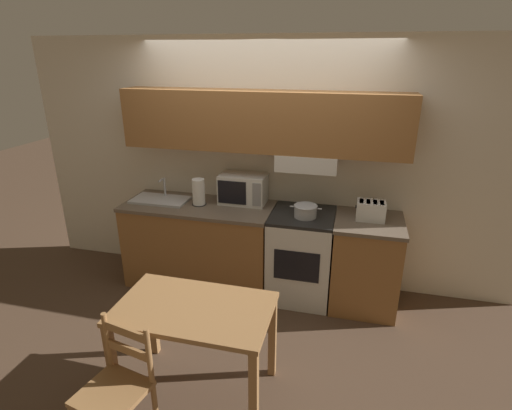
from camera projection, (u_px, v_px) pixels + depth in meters
ground_plane at (264, 273)px, 4.61m from camera, size 16.00×16.00×0.00m
wall_back at (265, 147)px, 4.02m from camera, size 5.20×0.38×2.55m
lower_counter_main at (200, 244)px, 4.30m from camera, size 1.56×0.67×0.91m
lower_counter_right_stub at (365, 263)px, 3.91m from camera, size 0.64×0.67×0.91m
stove_range at (301, 255)px, 4.05m from camera, size 0.62×0.65×0.91m
cooking_pot at (305, 211)px, 3.80m from camera, size 0.30×0.23×0.12m
microwave at (243, 189)px, 4.13m from camera, size 0.48×0.29×0.31m
toaster at (371, 210)px, 3.74m from camera, size 0.27×0.19×0.18m
sink_basin at (160, 199)px, 4.23m from camera, size 0.59×0.33×0.22m
paper_towel_roll at (199, 192)px, 4.09m from camera, size 0.15×0.15×0.27m
dining_table at (195, 320)px, 2.80m from camera, size 1.08×0.65×0.74m
chair_left_of_table at (117, 389)px, 2.50m from camera, size 0.45×0.45×0.83m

